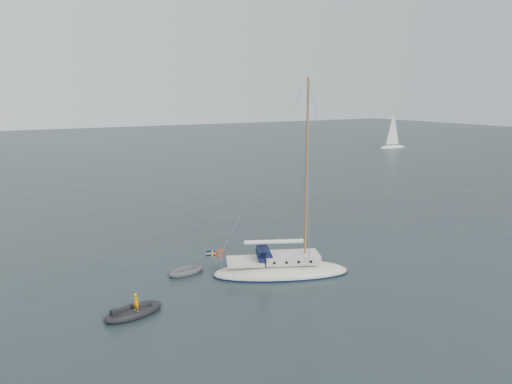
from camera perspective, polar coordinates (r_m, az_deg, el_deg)
ground at (r=35.09m, az=3.52°, el=-8.35°), size 300.00×300.00×0.00m
sailboat at (r=32.99m, az=2.90°, el=-7.78°), size 9.37×2.81×13.34m
dinghy at (r=33.76m, az=-7.98°, el=-8.95°), size 2.62×1.18×0.38m
rib at (r=28.39m, az=-13.85°, el=-13.12°), size 3.40×1.54×1.22m
distant_yacht_b at (r=113.02m, az=15.39°, el=6.77°), size 6.56×3.50×8.69m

